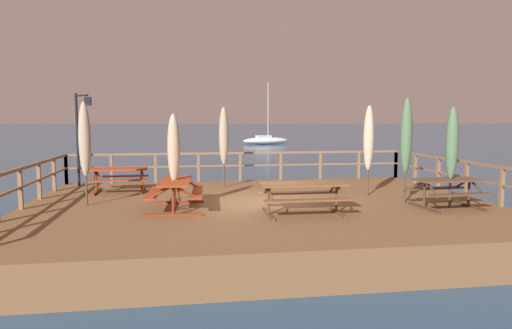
% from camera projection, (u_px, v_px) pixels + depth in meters
% --- Properties ---
extents(ground_plane, '(600.00, 600.00, 0.00)m').
position_uv_depth(ground_plane, '(260.00, 232.00, 12.93)').
color(ground_plane, navy).
extents(wooden_deck, '(12.80, 9.62, 0.84)m').
position_uv_depth(wooden_deck, '(260.00, 217.00, 12.89)').
color(wooden_deck, brown).
rests_on(wooden_deck, ground).
extents(railing_waterside_far, '(12.60, 0.10, 1.09)m').
position_uv_depth(railing_waterside_far, '(240.00, 161.00, 17.36)').
color(railing_waterside_far, brown).
rests_on(railing_waterside_far, wooden_deck).
extents(railing_side_left, '(0.10, 9.42, 1.09)m').
position_uv_depth(railing_side_left, '(20.00, 181.00, 11.82)').
color(railing_side_left, brown).
rests_on(railing_side_left, wooden_deck).
extents(railing_side_right, '(0.10, 9.42, 1.09)m').
position_uv_depth(railing_side_right, '(467.00, 173.00, 13.73)').
color(railing_side_right, brown).
rests_on(railing_side_right, wooden_deck).
extents(picnic_table_mid_right, '(2.09, 1.42, 0.78)m').
position_uv_depth(picnic_table_mid_right, '(303.00, 191.00, 11.26)').
color(picnic_table_mid_right, brown).
rests_on(picnic_table_mid_right, wooden_deck).
extents(picnic_table_front_right, '(1.51, 2.14, 0.78)m').
position_uv_depth(picnic_table_front_right, '(176.00, 188.00, 11.87)').
color(picnic_table_front_right, '#993819').
rests_on(picnic_table_front_right, wooden_deck).
extents(picnic_table_mid_left, '(1.77, 1.51, 0.78)m').
position_uv_depth(picnic_table_mid_left, '(447.00, 187.00, 12.06)').
color(picnic_table_mid_left, brown).
rests_on(picnic_table_mid_left, wooden_deck).
extents(picnic_table_back_right, '(1.80, 1.44, 0.78)m').
position_uv_depth(picnic_table_back_right, '(119.00, 175.00, 14.70)').
color(picnic_table_back_right, '#993819').
rests_on(picnic_table_back_right, wooden_deck).
extents(patio_umbrella_tall_back_left, '(0.32, 0.32, 2.78)m').
position_uv_depth(patio_umbrella_tall_back_left, '(85.00, 140.00, 12.25)').
color(patio_umbrella_tall_back_left, '#4C3828').
rests_on(patio_umbrella_tall_back_left, wooden_deck).
extents(patio_umbrella_tall_mid_right, '(0.32, 0.32, 2.47)m').
position_uv_depth(patio_umbrella_tall_mid_right, '(174.00, 149.00, 11.78)').
color(patio_umbrella_tall_mid_right, '#4C3828').
rests_on(patio_umbrella_tall_mid_right, wooden_deck).
extents(patio_umbrella_short_back, '(0.32, 0.32, 2.65)m').
position_uv_depth(patio_umbrella_short_back, '(452.00, 144.00, 11.93)').
color(patio_umbrella_short_back, '#4C3828').
rests_on(patio_umbrella_short_back, wooden_deck).
extents(patio_umbrella_short_mid, '(0.32, 0.32, 2.74)m').
position_uv_depth(patio_umbrella_short_mid, '(369.00, 138.00, 13.92)').
color(patio_umbrella_short_mid, '#4C3828').
rests_on(patio_umbrella_short_mid, wooden_deck).
extents(patio_umbrella_short_front, '(0.32, 0.32, 2.91)m').
position_uv_depth(patio_umbrella_short_front, '(406.00, 136.00, 12.62)').
color(patio_umbrella_short_front, '#4C3828').
rests_on(patio_umbrella_short_front, wooden_deck).
extents(patio_umbrella_tall_mid_left, '(0.32, 0.32, 2.73)m').
position_uv_depth(patio_umbrella_tall_mid_left, '(224.00, 136.00, 15.56)').
color(patio_umbrella_tall_mid_left, '#4C3828').
rests_on(patio_umbrella_tall_mid_left, wooden_deck).
extents(lamp_post_hooked, '(0.60, 0.46, 3.20)m').
position_uv_depth(lamp_post_hooked, '(81.00, 125.00, 15.73)').
color(lamp_post_hooked, black).
rests_on(lamp_post_hooked, wooden_deck).
extents(sailboat_distant, '(6.22, 2.95, 7.72)m').
position_uv_depth(sailboat_distant, '(266.00, 140.00, 57.71)').
color(sailboat_distant, white).
rests_on(sailboat_distant, ground).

